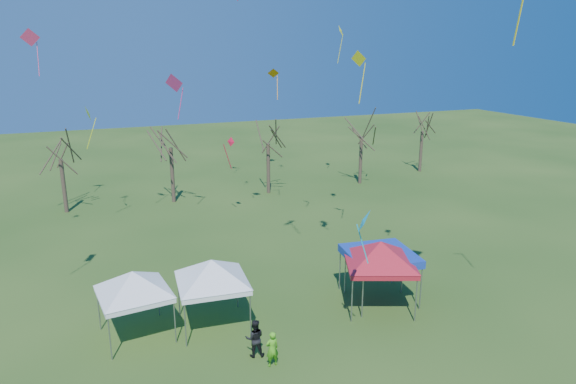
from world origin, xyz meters
name	(u,v)px	position (x,y,z in m)	size (l,w,h in m)	color
ground	(323,344)	(0.00, 0.00, 0.00)	(140.00, 140.00, 0.00)	#254716
tree_1	(58,140)	(-10.77, 24.65, 5.79)	(3.42, 3.42, 7.54)	#3D2D21
tree_2	(169,128)	(-2.37, 24.38, 6.29)	(3.71, 3.71, 8.18)	#3D2D21
tree_3	(268,125)	(6.03, 24.04, 6.08)	(3.59, 3.59, 7.91)	#3D2D21
tree_4	(362,120)	(15.36, 24.00, 6.06)	(3.58, 3.58, 7.89)	#3D2D21
tree_5	(423,117)	(23.72, 26.07, 5.73)	(3.39, 3.39, 7.46)	#3D2D21
tent_white_west	(132,276)	(-7.49, 3.73, 2.95)	(4.12, 4.12, 3.66)	gray
tent_white_mid	(211,264)	(-4.05, 3.36, 3.09)	(4.34, 4.34, 3.83)	gray
tent_red	(381,246)	(4.06, 2.13, 3.25)	(4.24, 4.24, 4.03)	gray
tent_blue	(380,256)	(4.48, 2.80, 2.39)	(3.67, 3.67, 2.60)	gray
person_green	(272,349)	(-2.60, -0.63, 0.77)	(0.56, 0.37, 1.53)	#50B21C
person_dark	(255,338)	(-3.04, 0.29, 0.83)	(0.81, 0.63, 1.66)	black
kite_19	(274,74)	(4.08, 17.18, 10.80)	(0.98, 0.81, 2.22)	orange
kite_17	(359,60)	(6.44, 9.15, 11.91)	(0.82, 1.05, 3.07)	yellow
kite_1	(363,221)	(1.06, -1.21, 5.97)	(1.03, 1.19, 2.42)	#0DA1C8
kite_11	(174,83)	(-2.78, 18.12, 10.26)	(1.49, 1.47, 3.12)	#CC2D76
kite_12	(341,32)	(12.47, 23.16, 13.92)	(1.01, 1.09, 3.18)	#CAD616
kite_13	(89,114)	(-8.44, 19.40, 8.26)	(0.82, 1.16, 2.90)	#D5EC18
kite_2	(30,38)	(-11.68, 23.34, 13.26)	(1.37, 0.73, 3.30)	#E33265
kite_22	(230,143)	(0.95, 17.90, 5.88)	(0.79, 0.88, 2.51)	red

